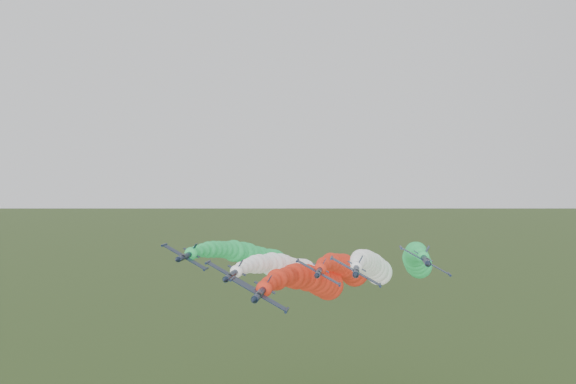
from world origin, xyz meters
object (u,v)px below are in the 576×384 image
object	(u,v)px
jet_lead	(315,281)
jet_outer_left	(256,258)
jet_inner_right	(371,266)
jet_inner_left	(291,270)
jet_trail	(346,268)
jet_outer_right	(417,260)

from	to	relation	value
jet_lead	jet_outer_left	world-z (taller)	jet_outer_left
jet_inner_right	jet_outer_left	distance (m)	29.44
jet_inner_left	jet_trail	bearing A→B (deg)	48.69
jet_inner_left	jet_inner_right	distance (m)	18.42
jet_outer_left	jet_outer_right	bearing A→B (deg)	-7.39
jet_inner_right	jet_outer_left	size ratio (longest dim) A/B	0.99
jet_inner_left	jet_inner_right	world-z (taller)	jet_inner_right
jet_lead	jet_outer_left	distance (m)	24.79
jet_lead	jet_outer_left	bearing A→B (deg)	131.25
jet_lead	jet_outer_right	xyz separation A→B (m)	(22.42, 13.56, 2.90)
jet_outer_right	jet_inner_right	bearing A→B (deg)	-163.16
jet_lead	jet_inner_left	world-z (taller)	jet_inner_left
jet_inner_left	jet_trail	world-z (taller)	jet_inner_left
jet_trail	jet_outer_right	bearing A→B (deg)	-30.91
jet_lead	jet_inner_left	size ratio (longest dim) A/B	1.01
jet_lead	jet_trail	world-z (taller)	jet_lead
jet_lead	jet_outer_left	xyz separation A→B (m)	(-16.30, 18.58, 1.86)
jet_lead	jet_inner_left	xyz separation A→B (m)	(-6.38, 9.47, 0.64)
jet_inner_left	jet_outer_right	bearing A→B (deg)	8.10
jet_inner_right	jet_outer_left	bearing A→B (deg)	163.87
jet_inner_right	jet_trail	distance (m)	14.66
jet_lead	jet_trail	xyz separation A→B (m)	(5.91, 23.45, -1.10)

